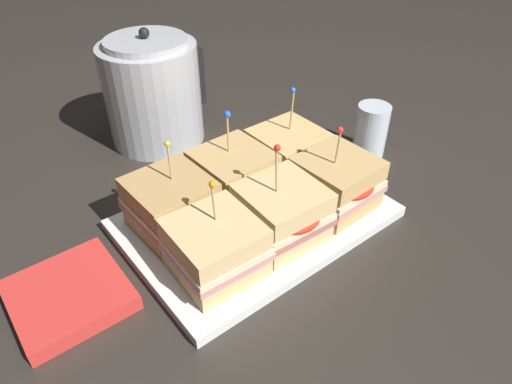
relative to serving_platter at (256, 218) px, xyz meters
The scene contains 11 objects.
ground_plane 0.01m from the serving_platter, ahead, with size 6.00×6.00×0.00m, color #2D2823.
serving_platter is the anchor object (origin of this frame).
sandwich_front_left 0.14m from the serving_platter, 153.37° to the right, with size 0.12×0.12×0.14m.
sandwich_front_center 0.08m from the serving_platter, 90.04° to the right, with size 0.12×0.13×0.16m.
sandwich_front_right 0.14m from the serving_platter, 26.39° to the right, with size 0.12×0.13×0.15m.
sandwich_back_left 0.14m from the serving_platter, 153.68° to the left, with size 0.12×0.12×0.15m.
sandwich_back_center 0.08m from the serving_platter, 88.95° to the left, with size 0.12×0.12×0.16m.
sandwich_back_right 0.14m from the serving_platter, 26.64° to the left, with size 0.12×0.12×0.16m.
kettle_steel 0.36m from the serving_platter, 88.29° to the left, with size 0.21×0.19×0.23m.
drinking_glass 0.31m from the serving_platter, ahead, with size 0.06×0.06×0.10m.
napkin_stack 0.30m from the serving_platter, behind, with size 0.15×0.15×0.02m.
Camera 1 is at (-0.35, -0.44, 0.50)m, focal length 32.00 mm.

